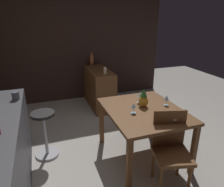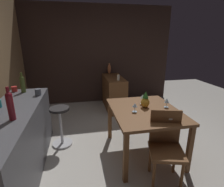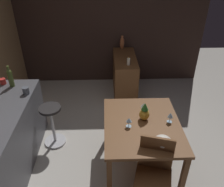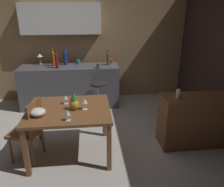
{
  "view_description": "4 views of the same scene",
  "coord_description": "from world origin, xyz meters",
  "px_view_note": "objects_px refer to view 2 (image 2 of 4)",
  "views": [
    {
      "loc": [
        -2.27,
        1.0,
        1.91
      ],
      "look_at": [
        0.56,
        -0.0,
        0.78
      ],
      "focal_mm": 33.38,
      "sensor_mm": 36.0,
      "label": 1
    },
    {
      "loc": [
        -2.3,
        0.72,
        1.74
      ],
      "look_at": [
        0.91,
        0.07,
        0.71
      ],
      "focal_mm": 27.91,
      "sensor_mm": 36.0,
      "label": 2
    },
    {
      "loc": [
        -2.3,
        0.22,
        2.6
      ],
      "look_at": [
        0.57,
        0.13,
        0.81
      ],
      "focal_mm": 36.65,
      "sensor_mm": 36.0,
      "label": 3
    },
    {
      "loc": [
        0.26,
        -3.1,
        2.07
      ],
      "look_at": [
        0.62,
        0.26,
        0.75
      ],
      "focal_mm": 35.35,
      "sensor_mm": 36.0,
      "label": 4
    }
  ],
  "objects_px": {
    "cup_red": "(14,89)",
    "pillar_candle_tall": "(118,77)",
    "cup_slate": "(38,92)",
    "wine_bottle_olive": "(22,83)",
    "dining_table": "(145,115)",
    "wine_glass_center": "(143,97)",
    "wine_glass_right": "(135,105)",
    "sideboard_cabinet": "(114,93)",
    "fruit_bowl": "(169,116)",
    "pineapple_centerpiece": "(145,101)",
    "wine_bottle_ruby": "(10,105)",
    "chair_near_window": "(166,144)",
    "wine_glass_left": "(167,101)",
    "bar_stool": "(61,125)",
    "vase_copper": "(109,69)"
  },
  "relations": [
    {
      "from": "wine_glass_right",
      "to": "bar_stool",
      "type": "bearing_deg",
      "value": 64.24
    },
    {
      "from": "bar_stool",
      "to": "wine_glass_center",
      "type": "xyz_separation_m",
      "value": [
        -0.25,
        -1.32,
        0.5
      ]
    },
    {
      "from": "bar_stool",
      "to": "wine_bottle_olive",
      "type": "height_order",
      "value": "wine_bottle_olive"
    },
    {
      "from": "pineapple_centerpiece",
      "to": "fruit_bowl",
      "type": "height_order",
      "value": "pineapple_centerpiece"
    },
    {
      "from": "sideboard_cabinet",
      "to": "wine_bottle_ruby",
      "type": "xyz_separation_m",
      "value": [
        -2.29,
        1.61,
        0.66
      ]
    },
    {
      "from": "dining_table",
      "to": "cup_red",
      "type": "height_order",
      "value": "cup_red"
    },
    {
      "from": "cup_red",
      "to": "pillar_candle_tall",
      "type": "relative_size",
      "value": 0.79
    },
    {
      "from": "dining_table",
      "to": "vase_copper",
      "type": "xyz_separation_m",
      "value": [
        2.4,
        0.1,
        0.3
      ]
    },
    {
      "from": "wine_bottle_ruby",
      "to": "cup_red",
      "type": "xyz_separation_m",
      "value": [
        1.15,
        0.33,
        -0.13
      ]
    },
    {
      "from": "chair_near_window",
      "to": "pillar_candle_tall",
      "type": "bearing_deg",
      "value": 2.71
    },
    {
      "from": "wine_bottle_ruby",
      "to": "cup_slate",
      "type": "xyz_separation_m",
      "value": [
        0.85,
        -0.1,
        -0.12
      ]
    },
    {
      "from": "wine_bottle_olive",
      "to": "fruit_bowl",
      "type": "bearing_deg",
      "value": -118.84
    },
    {
      "from": "wine_bottle_ruby",
      "to": "cup_slate",
      "type": "relative_size",
      "value": 2.95
    },
    {
      "from": "wine_glass_left",
      "to": "pillar_candle_tall",
      "type": "bearing_deg",
      "value": 13.74
    },
    {
      "from": "dining_table",
      "to": "fruit_bowl",
      "type": "distance_m",
      "value": 0.44
    },
    {
      "from": "wine_glass_right",
      "to": "sideboard_cabinet",
      "type": "bearing_deg",
      "value": -3.26
    },
    {
      "from": "sideboard_cabinet",
      "to": "pillar_candle_tall",
      "type": "height_order",
      "value": "pillar_candle_tall"
    },
    {
      "from": "pillar_candle_tall",
      "to": "chair_near_window",
      "type": "bearing_deg",
      "value": -177.29
    },
    {
      "from": "wine_bottle_olive",
      "to": "chair_near_window",
      "type": "bearing_deg",
      "value": -123.82
    },
    {
      "from": "dining_table",
      "to": "cup_slate",
      "type": "distance_m",
      "value": 1.68
    },
    {
      "from": "dining_table",
      "to": "wine_glass_right",
      "type": "xyz_separation_m",
      "value": [
        -0.05,
        0.18,
        0.18
      ]
    },
    {
      "from": "pineapple_centerpiece",
      "to": "cup_slate",
      "type": "distance_m",
      "value": 1.66
    },
    {
      "from": "sideboard_cabinet",
      "to": "chair_near_window",
      "type": "bearing_deg",
      "value": -176.93
    },
    {
      "from": "cup_red",
      "to": "wine_glass_center",
      "type": "bearing_deg",
      "value": -105.59
    },
    {
      "from": "dining_table",
      "to": "vase_copper",
      "type": "distance_m",
      "value": 2.42
    },
    {
      "from": "chair_near_window",
      "to": "cup_red",
      "type": "height_order",
      "value": "cup_red"
    },
    {
      "from": "fruit_bowl",
      "to": "wine_bottle_olive",
      "type": "xyz_separation_m",
      "value": [
        1.11,
        2.02,
        0.26
      ]
    },
    {
      "from": "cup_slate",
      "to": "cup_red",
      "type": "relative_size",
      "value": 1.02
    },
    {
      "from": "vase_copper",
      "to": "wine_glass_left",
      "type": "bearing_deg",
      "value": -169.3
    },
    {
      "from": "wine_glass_left",
      "to": "wine_bottle_ruby",
      "type": "distance_m",
      "value": 2.07
    },
    {
      "from": "wine_glass_right",
      "to": "dining_table",
      "type": "bearing_deg",
      "value": -73.58
    },
    {
      "from": "sideboard_cabinet",
      "to": "fruit_bowl",
      "type": "relative_size",
      "value": 5.47
    },
    {
      "from": "wine_bottle_ruby",
      "to": "bar_stool",
      "type": "bearing_deg",
      "value": -25.72
    },
    {
      "from": "dining_table",
      "to": "pineapple_centerpiece",
      "type": "relative_size",
      "value": 4.59
    },
    {
      "from": "wine_glass_right",
      "to": "wine_bottle_olive",
      "type": "xyz_separation_m",
      "value": [
        0.78,
        1.66,
        0.22
      ]
    },
    {
      "from": "wine_glass_right",
      "to": "pillar_candle_tall",
      "type": "bearing_deg",
      "value": -5.05
    },
    {
      "from": "bar_stool",
      "to": "vase_copper",
      "type": "distance_m",
      "value": 2.33
    },
    {
      "from": "sideboard_cabinet",
      "to": "cup_slate",
      "type": "xyz_separation_m",
      "value": [
        -1.44,
        1.51,
        0.54
      ]
    },
    {
      "from": "wine_bottle_olive",
      "to": "cup_red",
      "type": "bearing_deg",
      "value": 65.45
    },
    {
      "from": "wine_glass_left",
      "to": "cup_red",
      "type": "bearing_deg",
      "value": 71.67
    },
    {
      "from": "wine_glass_right",
      "to": "wine_bottle_olive",
      "type": "distance_m",
      "value": 1.85
    },
    {
      "from": "pineapple_centerpiece",
      "to": "wine_bottle_ruby",
      "type": "relative_size",
      "value": 0.68
    },
    {
      "from": "cup_slate",
      "to": "pineapple_centerpiece",
      "type": "bearing_deg",
      "value": -104.71
    },
    {
      "from": "bar_stool",
      "to": "wine_bottle_olive",
      "type": "bearing_deg",
      "value": 66.04
    },
    {
      "from": "cup_slate",
      "to": "wine_glass_right",
      "type": "bearing_deg",
      "value": -111.86
    },
    {
      "from": "wine_glass_left",
      "to": "fruit_bowl",
      "type": "bearing_deg",
      "value": 156.08
    },
    {
      "from": "wine_bottle_ruby",
      "to": "pineapple_centerpiece",
      "type": "bearing_deg",
      "value": -75.85
    },
    {
      "from": "cup_slate",
      "to": "chair_near_window",
      "type": "bearing_deg",
      "value": -122.8
    },
    {
      "from": "vase_copper",
      "to": "wine_bottle_olive",
      "type": "bearing_deg",
      "value": 133.81
    },
    {
      "from": "pineapple_centerpiece",
      "to": "cup_red",
      "type": "relative_size",
      "value": 2.05
    }
  ]
}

